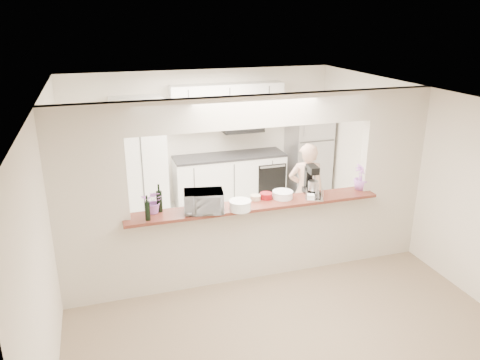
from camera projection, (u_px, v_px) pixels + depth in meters
name	position (u px, v px, depth m)	size (l,w,h in m)	color
floor	(253.00, 275.00, 6.52)	(6.00, 6.00, 0.00)	gray
tile_overlay	(223.00, 229.00, 7.91)	(5.00, 2.90, 0.01)	beige
partition	(254.00, 174.00, 6.02)	(5.00, 0.15, 2.50)	beige
bar_counter	(254.00, 238.00, 6.32)	(3.40, 0.38, 1.09)	beige
kitchen_cabinets	(196.00, 156.00, 8.59)	(3.15, 0.62, 2.25)	white
refrigerator	(308.00, 153.00, 9.20)	(0.75, 0.70, 1.70)	#B8B8BD
flower_left	(154.00, 201.00, 5.78)	(0.28, 0.24, 0.31)	pink
wine_bottle_a	(159.00, 201.00, 5.82)	(0.07, 0.07, 0.36)	black
wine_bottle_b	(147.00, 211.00, 5.58)	(0.06, 0.06, 0.32)	black
toaster_oven	(204.00, 202.00, 5.82)	(0.49, 0.33, 0.27)	#B7B8BC
serving_bowls	(201.00, 200.00, 5.95)	(0.29, 0.29, 0.21)	white
plate_stack_a	(240.00, 205.00, 5.89)	(0.28, 0.28, 0.13)	white
plate_stack_b	(283.00, 195.00, 6.28)	(0.28, 0.28, 0.10)	white
red_bowl	(266.00, 196.00, 6.27)	(0.17, 0.17, 0.08)	maroon
tan_bowl	(256.00, 198.00, 6.23)	(0.14, 0.14, 0.06)	tan
utensil_caddy	(314.00, 193.00, 6.22)	(0.26, 0.20, 0.22)	silver
stand_mixer	(311.00, 181.00, 6.39)	(0.20, 0.30, 0.41)	black
flower_right	(361.00, 177.00, 6.56)	(0.21, 0.21, 0.37)	#BF66B8
person	(306.00, 191.00, 7.44)	(0.56, 0.37, 1.55)	#DFAC91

